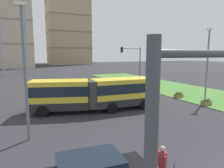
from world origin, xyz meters
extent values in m
cube|color=yellow|center=(0.36, 12.55, 1.73)|extent=(6.11, 2.79, 2.55)
cube|color=#262628|center=(0.36, 12.55, 0.80)|extent=(6.13, 2.81, 0.70)
cube|color=#19232D|center=(0.36, 12.55, 2.15)|extent=(6.16, 2.83, 0.90)
cube|color=yellow|center=(-5.59, 13.64, 1.73)|extent=(5.72, 3.97, 2.55)
cube|color=#262628|center=(-5.59, 13.64, 0.80)|extent=(5.74, 4.00, 0.70)
cube|color=#19232D|center=(-5.59, 13.64, 2.15)|extent=(5.77, 4.02, 0.90)
cylinder|color=#383838|center=(-2.64, 12.69, 1.72)|extent=(2.40, 2.40, 2.45)
cylinder|color=black|center=(2.22, 13.71, 0.50)|extent=(1.01, 0.33, 1.00)
cylinder|color=black|center=(2.10, 11.21, 0.50)|extent=(1.01, 0.33, 1.00)
cylinder|color=black|center=(-1.18, 13.87, 0.50)|extent=(1.01, 0.33, 1.00)
cylinder|color=black|center=(-1.30, 11.38, 0.50)|extent=(1.01, 0.33, 1.00)
cylinder|color=black|center=(-6.44, 15.23, 0.50)|extent=(1.04, 0.57, 1.00)
cylinder|color=black|center=(-7.21, 12.85, 0.50)|extent=(1.04, 0.57, 1.00)
sphere|color=#F9EFC6|center=(3.42, 13.30, 0.80)|extent=(0.24, 0.24, 0.24)
sphere|color=#F9EFC6|center=(3.33, 11.50, 0.80)|extent=(0.24, 0.24, 0.24)
cube|color=black|center=(-6.65, 1.85, 1.28)|extent=(2.50, 1.87, 0.60)
cylinder|color=black|center=(-4.93, 2.61, 0.32)|extent=(0.66, 0.27, 0.64)
cylinder|color=maroon|center=(-3.83, 1.19, 1.20)|extent=(0.36, 0.36, 0.60)
sphere|color=tan|center=(-3.83, 1.19, 1.62)|extent=(0.24, 0.24, 0.24)
cylinder|color=maroon|center=(-3.76, 1.42, 1.15)|extent=(0.10, 0.10, 0.55)
cylinder|color=maroon|center=(-3.89, 0.96, 1.15)|extent=(0.10, 0.10, 0.55)
cylinder|color=black|center=(-3.38, 0.99, 0.80)|extent=(0.03, 0.03, 0.40)
cube|color=#937051|center=(8.81, 9.70, 0.30)|extent=(1.10, 0.56, 0.44)
ellipsoid|color=#2D6B28|center=(8.81, 9.70, 0.62)|extent=(0.99, 0.50, 0.28)
sphere|color=#D14C99|center=(8.53, 9.70, 0.72)|extent=(0.20, 0.20, 0.20)
sphere|color=#D14C99|center=(8.81, 9.78, 0.72)|extent=(0.20, 0.20, 0.20)
sphere|color=#D14C99|center=(9.09, 9.64, 0.72)|extent=(0.20, 0.20, 0.20)
cube|color=#937051|center=(8.81, 13.77, 0.30)|extent=(1.10, 0.56, 0.44)
ellipsoid|color=#2D6B28|center=(8.81, 13.77, 0.62)|extent=(0.99, 0.50, 0.28)
sphere|color=red|center=(8.53, 13.77, 0.72)|extent=(0.20, 0.20, 0.20)
sphere|color=red|center=(8.81, 13.85, 0.72)|extent=(0.20, 0.20, 0.20)
sphere|color=red|center=(9.09, 13.71, 0.72)|extent=(0.20, 0.20, 0.20)
cylinder|color=#474C51|center=(8.41, 22.00, 3.20)|extent=(0.16, 0.16, 6.41)
cylinder|color=#474C51|center=(6.66, 22.00, 6.21)|extent=(3.52, 0.10, 0.10)
cube|color=black|center=(5.20, 22.00, 6.01)|extent=(0.28, 0.28, 0.80)
sphere|color=red|center=(5.20, 22.00, 6.26)|extent=(0.16, 0.16, 0.16)
sphere|color=yellow|center=(5.20, 22.00, 6.00)|extent=(0.16, 0.16, 0.16)
sphere|color=green|center=(5.20, 22.00, 5.74)|extent=(0.16, 0.16, 0.16)
cylinder|color=slate|center=(-8.50, 8.36, 4.06)|extent=(0.18, 0.18, 8.12)
cube|color=white|center=(-8.50, 8.36, 8.22)|extent=(0.70, 0.28, 0.20)
cylinder|color=slate|center=(10.71, 11.50, 4.01)|extent=(0.18, 0.18, 8.02)
cube|color=white|center=(10.71, 11.50, 8.12)|extent=(0.70, 0.28, 0.20)
cube|color=gray|center=(-10.79, 86.09, 9.25)|extent=(15.86, 14.31, 0.70)
cube|color=gray|center=(-10.79, 86.09, 18.14)|extent=(15.86, 14.31, 0.70)
cube|color=tan|center=(17.06, 108.47, 25.17)|extent=(21.39, 18.13, 50.35)
cube|color=#85765B|center=(17.06, 108.47, 8.74)|extent=(21.59, 18.33, 0.70)
cube|color=#85765B|center=(17.06, 108.47, 17.13)|extent=(21.59, 18.33, 0.70)
cube|color=#85765B|center=(17.06, 108.47, 25.52)|extent=(21.59, 18.33, 0.70)
cube|color=#85765B|center=(17.06, 108.47, 33.92)|extent=(21.59, 18.33, 0.70)
cylinder|color=gray|center=(-6.57, 60.28, 17.86)|extent=(0.24, 0.24, 35.71)
cylinder|color=gray|center=(-12.57, 60.28, 17.86)|extent=(0.24, 0.24, 35.71)
cylinder|color=gray|center=(-6.57, 54.28, 17.86)|extent=(0.24, 0.24, 35.71)
camera|label=1|loc=(-8.83, -4.80, 5.34)|focal=32.29mm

